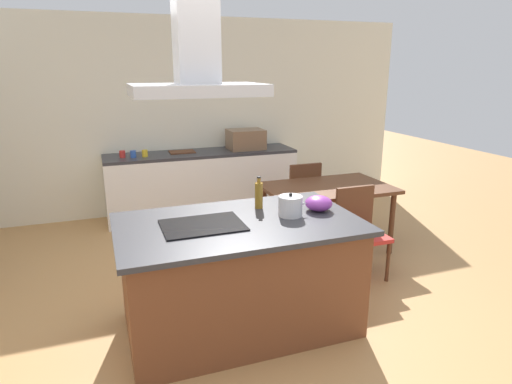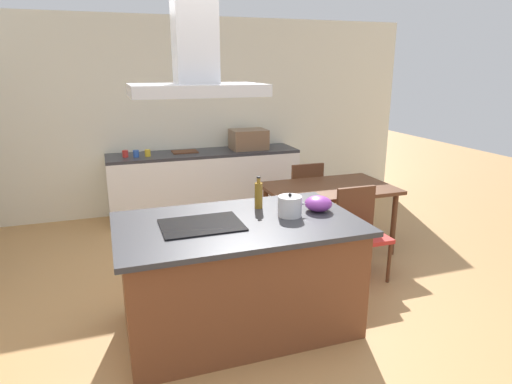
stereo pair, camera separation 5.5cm
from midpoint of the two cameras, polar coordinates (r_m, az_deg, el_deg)
ground at (r=5.07m, az=-6.86°, el=-7.94°), size 16.00×16.00×0.00m
wall_back at (r=6.40m, az=-10.69°, el=9.46°), size 7.20×0.10×2.70m
kitchen_island at (r=3.56m, az=-1.80°, el=-10.60°), size 1.86×1.11×0.90m
cooktop at (r=3.32m, az=-6.57°, el=-4.25°), size 0.60×0.44×0.01m
tea_kettle at (r=3.50m, az=4.85°, el=-1.82°), size 0.24×0.19×0.19m
olive_oil_bottle at (r=3.67m, az=0.76°, el=-0.36°), size 0.07×0.07×0.27m
mixing_bowl at (r=3.65m, az=8.49°, el=-1.48°), size 0.22×0.22×0.12m
back_counter at (r=6.28m, az=-6.31°, el=1.14°), size 2.63×0.62×0.90m
countertop_microwave at (r=6.33m, az=-0.72°, el=6.82°), size 0.50×0.38×0.28m
coffee_mug_red at (r=6.01m, az=-16.28°, el=4.76°), size 0.08×0.08×0.09m
coffee_mug_blue at (r=5.97m, az=-14.98°, el=4.80°), size 0.08×0.08×0.09m
coffee_mug_yellow at (r=5.99m, az=-13.56°, el=4.92°), size 0.08×0.08×0.09m
cutting_board at (r=6.18m, az=-8.93°, el=5.17°), size 0.34×0.24×0.02m
dining_table at (r=5.02m, az=9.72°, el=-0.22°), size 1.40×0.90×0.75m
chair_facing_island at (r=4.53m, az=13.65°, el=-4.36°), size 0.42×0.42×0.89m
chair_facing_back_wall at (r=5.63m, az=6.43°, el=0.02°), size 0.42×0.42×0.89m
range_hood at (r=3.12m, az=-7.30°, el=16.86°), size 0.90×0.55×0.78m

